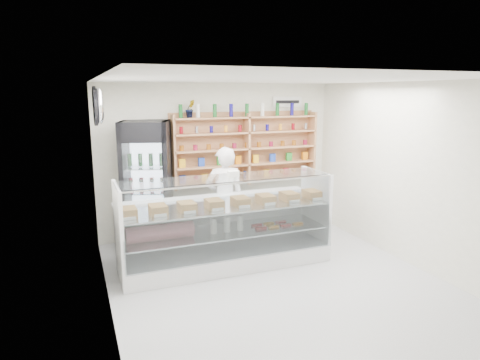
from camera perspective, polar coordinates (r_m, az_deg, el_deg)
name	(u,v)px	position (r m, az deg, el deg)	size (l,w,h in m)	color
room	(278,186)	(5.78, 5.15, -0.78)	(5.00, 5.00, 5.00)	#BBBCC1
display_counter	(225,241)	(6.67, -1.95, -8.17)	(3.21, 0.96, 1.40)	white
shop_worker	(225,198)	(7.22, -2.08, -2.47)	(0.64, 0.42, 1.76)	silver
drinks_cooler	(147,185)	(7.43, -12.25, -0.64)	(0.98, 0.96, 2.17)	black
wall_shelving	(247,149)	(8.05, 0.92, 4.20)	(2.84, 0.28, 1.33)	tan
potted_plant	(190,109)	(7.64, -6.66, 9.43)	(0.17, 0.14, 0.31)	#1E6626
security_mirror	(99,106)	(6.26, -18.31, 9.34)	(0.15, 0.50, 0.50)	silver
wall_sign	(287,102)	(8.48, 6.32, 10.32)	(0.62, 0.03, 0.20)	white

